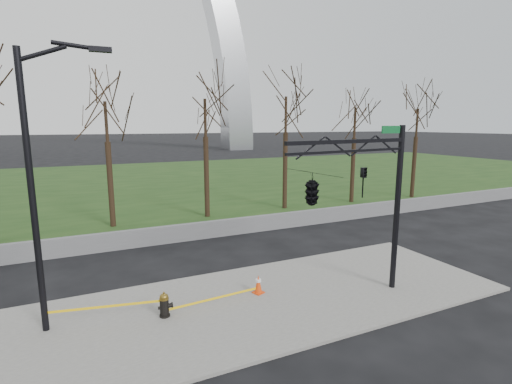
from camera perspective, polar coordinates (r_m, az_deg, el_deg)
name	(u,v)px	position (r m, az deg, el deg)	size (l,w,h in m)	color
ground	(254,304)	(13.39, -0.27, -16.55)	(500.00, 500.00, 0.00)	black
sidewalk	(254,303)	(13.37, -0.27, -16.36)	(18.00, 6.00, 0.10)	slate
grass_strip	(134,182)	(41.60, -17.88, 1.38)	(120.00, 40.00, 0.06)	#1B3814
guardrail	(191,232)	(20.30, -9.84, -5.92)	(60.00, 0.30, 0.90)	#59595B
tree_row	(161,153)	(23.35, -14.09, 5.75)	(44.87, 4.00, 8.70)	black
fire_hydrant	(165,305)	(12.61, -13.59, -16.25)	(0.50, 0.33, 0.81)	black
traffic_cone	(258,284)	(13.81, 0.35, -13.70)	(0.45, 0.45, 0.67)	#E13D0B
street_light	(39,174)	(11.92, -29.86, 2.42)	(2.39, 0.32, 8.21)	black
traffic_signal_mast	(331,186)	(11.79, 11.25, 0.82)	(5.07, 2.53, 6.00)	black
caution_tape	(163,302)	(12.83, -13.80, -15.84)	(6.68, 0.69, 0.42)	yellow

